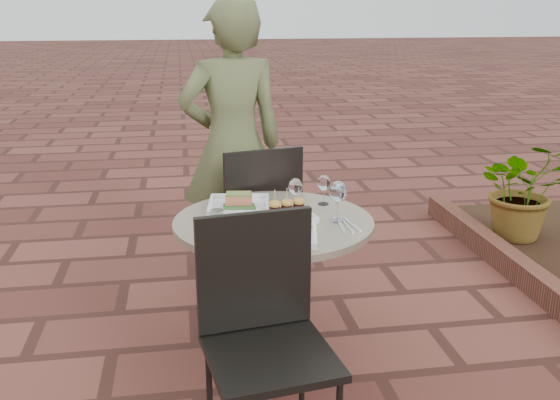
{
  "coord_description": "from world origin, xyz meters",
  "views": [
    {
      "loc": [
        -0.44,
        -2.83,
        1.65
      ],
      "look_at": [
        -0.02,
        -0.21,
        0.82
      ],
      "focal_mm": 40.0,
      "sensor_mm": 36.0,
      "label": 1
    }
  ],
  "objects": [
    {
      "name": "wine_glass_right",
      "position": [
        0.23,
        -0.28,
        0.86
      ],
      "size": [
        0.08,
        0.08,
        0.18
      ],
      "color": "white",
      "rests_on": "cafe_table"
    },
    {
      "name": "cafe_table",
      "position": [
        -0.05,
        -0.21,
        0.48
      ],
      "size": [
        0.9,
        0.9,
        0.73
      ],
      "color": "gray",
      "rests_on": "ground"
    },
    {
      "name": "plate_tuna",
      "position": [
        -0.03,
        -0.47,
        0.74
      ],
      "size": [
        0.28,
        0.28,
        0.03
      ],
      "rotation": [
        0.0,
        0.0,
        -0.19
      ],
      "color": "white",
      "rests_on": "cafe_table"
    },
    {
      "name": "cutlery_set",
      "position": [
        0.25,
        -0.34,
        0.73
      ],
      "size": [
        0.1,
        0.21,
        0.0
      ],
      "primitive_type": null,
      "rotation": [
        0.0,
        0.0,
        0.06
      ],
      "color": "silver",
      "rests_on": "cafe_table"
    },
    {
      "name": "diner",
      "position": [
        -0.15,
        0.77,
        0.85
      ],
      "size": [
        0.67,
        0.49,
        1.71
      ],
      "primitive_type": "imported",
      "rotation": [
        0.0,
        0.0,
        3.28
      ],
      "color": "#525B32",
      "rests_on": "ground"
    },
    {
      "name": "wine_glass_far",
      "position": [
        0.22,
        -0.03,
        0.83
      ],
      "size": [
        0.06,
        0.06,
        0.15
      ],
      "color": "white",
      "rests_on": "cafe_table"
    },
    {
      "name": "ground",
      "position": [
        0.0,
        0.0,
        0.0
      ],
      "size": [
        60.0,
        60.0,
        0.0
      ],
      "primitive_type": "plane",
      "color": "brown",
      "rests_on": "ground"
    },
    {
      "name": "potted_plant_a",
      "position": [
        1.91,
        1.04,
        0.42
      ],
      "size": [
        0.75,
        0.68,
        0.72
      ],
      "primitive_type": "imported",
      "rotation": [
        0.0,
        0.0,
        -0.21
      ],
      "color": "#33662D",
      "rests_on": "mulch_bed"
    },
    {
      "name": "plate_salmon",
      "position": [
        -0.19,
        -0.04,
        0.75
      ],
      "size": [
        0.32,
        0.32,
        0.08
      ],
      "rotation": [
        0.0,
        0.0,
        -0.13
      ],
      "color": "white",
      "rests_on": "cafe_table"
    },
    {
      "name": "chair_near",
      "position": [
        -0.18,
        -0.8,
        0.55
      ],
      "size": [
        0.5,
        0.5,
        0.93
      ],
      "rotation": [
        0.0,
        0.0,
        0.15
      ],
      "color": "black",
      "rests_on": "ground"
    },
    {
      "name": "chair_far",
      "position": [
        -0.05,
        0.42,
        0.55
      ],
      "size": [
        0.53,
        0.53,
        0.93
      ],
      "rotation": [
        0.0,
        0.0,
        3.39
      ],
      "color": "black",
      "rests_on": "ground"
    },
    {
      "name": "plate_sliders",
      "position": [
        0.01,
        -0.21,
        0.76
      ],
      "size": [
        0.26,
        0.26,
        0.14
      ],
      "rotation": [
        0.0,
        0.0,
        0.2
      ],
      "color": "white",
      "rests_on": "cafe_table"
    },
    {
      "name": "wine_glass_mid",
      "position": [
        0.07,
        -0.09,
        0.84
      ],
      "size": [
        0.07,
        0.07,
        0.15
      ],
      "color": "white",
      "rests_on": "cafe_table"
    },
    {
      "name": "steel_ramekin",
      "position": [
        -0.3,
        -0.18,
        0.75
      ],
      "size": [
        0.08,
        0.08,
        0.05
      ],
      "primitive_type": "cylinder",
      "rotation": [
        0.0,
        0.0,
        0.44
      ],
      "color": "silver",
      "rests_on": "cafe_table"
    },
    {
      "name": "planter_curb",
      "position": [
        1.6,
        0.3,
        0.07
      ],
      "size": [
        0.12,
        3.0,
        0.15
      ],
      "primitive_type": "cube",
      "color": "brown",
      "rests_on": "ground"
    }
  ]
}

